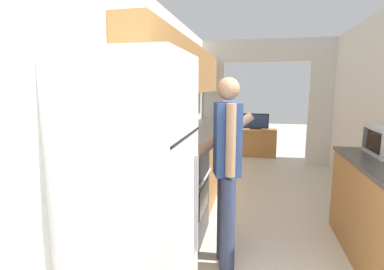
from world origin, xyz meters
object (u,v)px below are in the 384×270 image
object	(u,v)px
refrigerator	(134,193)
person	(227,168)
television	(256,122)
tv_cabinet	(255,142)
range_oven	(174,195)

from	to	relation	value
refrigerator	person	xyz separation A→B (m)	(0.53, 0.75, -0.00)
television	tv_cabinet	bearing A→B (deg)	90.00
refrigerator	television	size ratio (longest dim) A/B	3.13
tv_cabinet	refrigerator	bearing A→B (deg)	-98.61
range_oven	refrigerator	bearing A→B (deg)	-87.80
refrigerator	television	xyz separation A→B (m)	(0.78, 5.09, -0.10)
tv_cabinet	television	size ratio (longest dim) A/B	1.63
refrigerator	tv_cabinet	distance (m)	5.22
person	tv_cabinet	world-z (taller)	person
range_oven	person	bearing A→B (deg)	-31.72
television	refrigerator	bearing A→B (deg)	-98.68
range_oven	person	size ratio (longest dim) A/B	0.64
refrigerator	person	world-z (taller)	refrigerator
range_oven	television	bearing A→B (deg)	78.38
person	television	distance (m)	4.34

